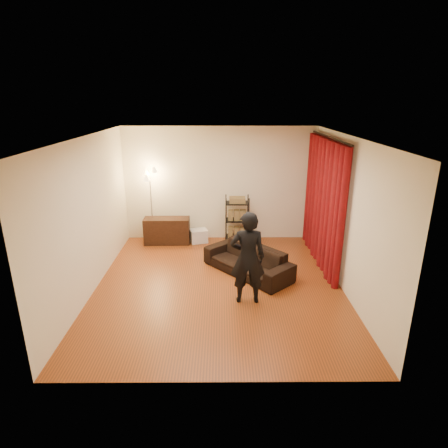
{
  "coord_description": "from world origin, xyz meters",
  "views": [
    {
      "loc": [
        0.06,
        -6.22,
        3.31
      ],
      "look_at": [
        0.1,
        0.3,
        1.1
      ],
      "focal_mm": 30.0,
      "sensor_mm": 36.0,
      "label": 1
    }
  ],
  "objects_px": {
    "person": "(248,258)",
    "storage_boxes": "(199,236)",
    "sofa": "(248,260)",
    "floor_lamp": "(151,206)",
    "media_cabinet": "(167,231)",
    "wire_shelf": "(237,220)"
  },
  "relations": [
    {
      "from": "floor_lamp",
      "to": "sofa",
      "type": "bearing_deg",
      "value": -38.09
    },
    {
      "from": "media_cabinet",
      "to": "storage_boxes",
      "type": "relative_size",
      "value": 2.73
    },
    {
      "from": "media_cabinet",
      "to": "storage_boxes",
      "type": "height_order",
      "value": "media_cabinet"
    },
    {
      "from": "wire_shelf",
      "to": "floor_lamp",
      "type": "xyz_separation_m",
      "value": [
        -2.01,
        0.07,
        0.32
      ]
    },
    {
      "from": "storage_boxes",
      "to": "wire_shelf",
      "type": "distance_m",
      "value": 1.0
    },
    {
      "from": "sofa",
      "to": "floor_lamp",
      "type": "xyz_separation_m",
      "value": [
        -2.16,
        1.69,
        0.62
      ]
    },
    {
      "from": "sofa",
      "to": "storage_boxes",
      "type": "relative_size",
      "value": 4.77
    },
    {
      "from": "person",
      "to": "floor_lamp",
      "type": "height_order",
      "value": "floor_lamp"
    },
    {
      "from": "sofa",
      "to": "floor_lamp",
      "type": "height_order",
      "value": "floor_lamp"
    },
    {
      "from": "storage_boxes",
      "to": "floor_lamp",
      "type": "xyz_separation_m",
      "value": [
        -1.09,
        0.03,
        0.73
      ]
    },
    {
      "from": "media_cabinet",
      "to": "storage_boxes",
      "type": "distance_m",
      "value": 0.76
    },
    {
      "from": "sofa",
      "to": "media_cabinet",
      "type": "distance_m",
      "value": 2.43
    },
    {
      "from": "person",
      "to": "storage_boxes",
      "type": "relative_size",
      "value": 4.11
    },
    {
      "from": "person",
      "to": "storage_boxes",
      "type": "bearing_deg",
      "value": -71.21
    },
    {
      "from": "media_cabinet",
      "to": "floor_lamp",
      "type": "height_order",
      "value": "floor_lamp"
    },
    {
      "from": "person",
      "to": "storage_boxes",
      "type": "xyz_separation_m",
      "value": [
        -0.98,
        2.74,
        -0.64
      ]
    },
    {
      "from": "wire_shelf",
      "to": "storage_boxes",
      "type": "bearing_deg",
      "value": -161.3
    },
    {
      "from": "media_cabinet",
      "to": "wire_shelf",
      "type": "height_order",
      "value": "wire_shelf"
    },
    {
      "from": "sofa",
      "to": "storage_boxes",
      "type": "height_order",
      "value": "sofa"
    },
    {
      "from": "wire_shelf",
      "to": "floor_lamp",
      "type": "relative_size",
      "value": 0.64
    },
    {
      "from": "storage_boxes",
      "to": "wire_shelf",
      "type": "bearing_deg",
      "value": -2.47
    },
    {
      "from": "person",
      "to": "floor_lamp",
      "type": "relative_size",
      "value": 0.9
    }
  ]
}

